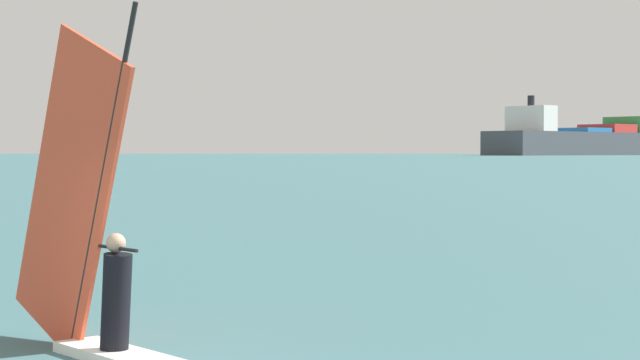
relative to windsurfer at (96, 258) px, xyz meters
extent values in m
cube|color=white|center=(0.67, -0.43, -1.06)|extent=(2.52, 1.90, 0.12)
cylinder|color=black|center=(0.14, -0.09, 0.91)|extent=(1.31, 0.86, 3.85)
cube|color=#E54C2D|center=(-0.53, 0.34, 0.72)|extent=(2.50, 1.61, 4.06)
cylinder|color=black|center=(0.02, -0.01, 0.14)|extent=(1.48, 0.96, 0.04)
cylinder|color=black|center=(0.37, -0.24, -0.46)|extent=(0.53, 0.49, 1.11)
sphere|color=tan|center=(0.37, -0.24, 0.20)|extent=(0.22, 0.22, 0.22)
cube|color=#3F444C|center=(-7.96, 674.98, 5.79)|extent=(143.49, 201.75, 13.82)
cube|color=silver|center=(-52.79, 604.48, 19.95)|extent=(30.39, 25.74, 14.51)
cylinder|color=black|center=(-52.79, 604.48, 30.20)|extent=(4.00, 4.00, 6.00)
cube|color=#1E66AD|center=(-26.83, 645.30, 13.99)|extent=(36.11, 35.30, 2.60)
cube|color=red|center=(-12.20, 668.30, 15.29)|extent=(36.11, 35.30, 5.20)
cube|color=#2D8C47|center=(2.43, 691.31, 17.89)|extent=(36.11, 35.30, 10.40)
camera|label=1|loc=(5.94, -10.83, 1.22)|focal=59.32mm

